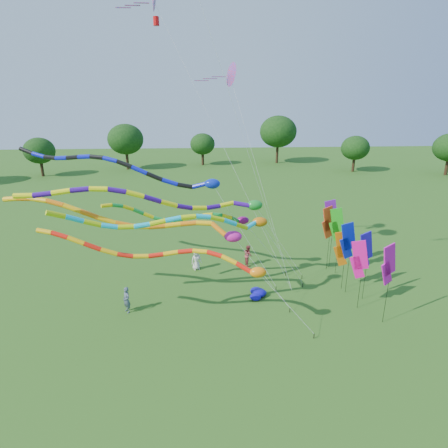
{
  "coord_description": "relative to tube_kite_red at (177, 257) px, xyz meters",
  "views": [
    {
      "loc": [
        -3.47,
        -17.73,
        12.45
      ],
      "look_at": [
        -1.96,
        4.69,
        4.8
      ],
      "focal_mm": 30.0,
      "sensor_mm": 36.0,
      "label": 1
    }
  ],
  "objects": [
    {
      "name": "person_c",
      "position": [
        4.91,
        8.38,
        -3.7
      ],
      "size": [
        0.77,
        0.9,
        1.64
      ],
      "primitive_type": "imported",
      "rotation": [
        0.0,
        0.0,
        1.77
      ],
      "color": "#99373B",
      "rests_on": "ground"
    },
    {
      "name": "person_a",
      "position": [
        0.89,
        7.85,
        -3.74
      ],
      "size": [
        0.88,
        0.71,
        1.57
      ],
      "primitive_type": "imported",
      "rotation": [
        0.0,
        0.0,
        0.32
      ],
      "color": "silver",
      "rests_on": "ground"
    },
    {
      "name": "delta_kite_high_a",
      "position": [
        -1.22,
        7.25,
        13.25
      ],
      "size": [
        10.72,
        4.24,
        19.81
      ],
      "rotation": [
        0.0,
        0.0,
        0.02
      ],
      "color": "black",
      "rests_on": "ground"
    },
    {
      "name": "banner_pole_magenta_a",
      "position": [
        10.66,
        1.74,
        -1.27
      ],
      "size": [
        1.14,
        0.41,
        4.52
      ],
      "rotation": [
        0.0,
        0.0,
        -0.29
      ],
      "color": "black",
      "rests_on": "ground"
    },
    {
      "name": "banner_pole_green",
      "position": [
        10.96,
        6.52,
        -0.69
      ],
      "size": [
        1.15,
        0.31,
        5.09
      ],
      "rotation": [
        0.0,
        0.0,
        -0.2
      ],
      "color": "black",
      "rests_on": "ground"
    },
    {
      "name": "person_b",
      "position": [
        -3.29,
        2.16,
        -3.7
      ],
      "size": [
        0.69,
        0.71,
        1.65
      ],
      "primitive_type": "imported",
      "rotation": [
        0.0,
        0.0,
        -0.88
      ],
      "color": "#465363",
      "rests_on": "ground"
    },
    {
      "name": "banner_pole_violet",
      "position": [
        10.84,
        7.52,
        -0.37
      ],
      "size": [
        1.16,
        0.1,
        5.42
      ],
      "rotation": [
        0.0,
        0.0,
        -0.02
      ],
      "color": "black",
      "rests_on": "ground"
    },
    {
      "name": "ground",
      "position": [
        4.72,
        -0.36,
        -4.52
      ],
      "size": [
        160.0,
        160.0,
        0.0
      ],
      "primitive_type": "plane",
      "color": "#265D18",
      "rests_on": "ground"
    },
    {
      "name": "tree_ring",
      "position": [
        8.65,
        -2.04,
        1.1
      ],
      "size": [
        120.69,
        119.45,
        9.71
      ],
      "color": "#382314",
      "rests_on": "ground"
    },
    {
      "name": "banner_pole_blue_b",
      "position": [
        11.44,
        2.65,
        -1.08
      ],
      "size": [
        1.12,
        0.47,
        4.7
      ],
      "rotation": [
        0.0,
        0.0,
        0.34
      ],
      "color": "black",
      "rests_on": "ground"
    },
    {
      "name": "banner_pole_orange",
      "position": [
        10.56,
        4.18,
        -1.57
      ],
      "size": [
        1.16,
        0.29,
        4.21
      ],
      "rotation": [
        0.0,
        0.0,
        -0.19
      ],
      "color": "black",
      "rests_on": "ground"
    },
    {
      "name": "banner_pole_red",
      "position": [
        10.53,
        7.07,
        -0.72
      ],
      "size": [
        1.12,
        0.48,
        5.07
      ],
      "rotation": [
        0.0,
        0.0,
        0.36
      ],
      "color": "black",
      "rests_on": "ground"
    },
    {
      "name": "blue_nylon_heap",
      "position": [
        4.94,
        3.18,
        -4.28
      ],
      "size": [
        1.46,
        1.8,
        0.55
      ],
      "color": "#120CA4",
      "rests_on": "ground"
    },
    {
      "name": "delta_kite_high_c",
      "position": [
        3.32,
        7.38,
        9.29
      ],
      "size": [
        6.17,
        4.68,
        14.88
      ],
      "rotation": [
        0.0,
        0.0,
        0.31
      ],
      "color": "black",
      "rests_on": "ground"
    },
    {
      "name": "tube_kite_cyan",
      "position": [
        0.93,
        1.45,
        1.42
      ],
      "size": [
        13.92,
        5.46,
        7.94
      ],
      "rotation": [
        0.0,
        0.0,
        0.4
      ],
      "color": "black",
      "rests_on": "ground"
    },
    {
      "name": "banner_pole_magenta_b",
      "position": [
        11.53,
        -0.03,
        -0.81
      ],
      "size": [
        1.09,
        0.54,
        4.98
      ],
      "rotation": [
        0.0,
        0.0,
        0.42
      ],
      "color": "black",
      "rests_on": "ground"
    },
    {
      "name": "tube_kite_orange",
      "position": [
        -1.72,
        2.59,
        1.1
      ],
      "size": [
        16.34,
        2.19,
        7.76
      ],
      "rotation": [
        0.0,
        0.0,
        -0.14
      ],
      "color": "black",
      "rests_on": "ground"
    },
    {
      "name": "tube_kite_red",
      "position": [
        0.0,
        0.0,
        0.0
      ],
      "size": [
        14.16,
        1.88,
        6.63
      ],
      "rotation": [
        0.0,
        0.0,
        -0.16
      ],
      "color": "black",
      "rests_on": "ground"
    },
    {
      "name": "tube_kite_purple",
      "position": [
        -0.15,
        3.47,
        2.09
      ],
      "size": [
        16.72,
        4.21,
        8.54
      ],
      "rotation": [
        0.0,
        0.0,
        0.25
      ],
      "color": "black",
      "rests_on": "ground"
    },
    {
      "name": "tube_kite_blue",
      "position": [
        -2.93,
        6.28,
        3.42
      ],
      "size": [
        17.04,
        4.71,
        9.76
      ],
      "rotation": [
        0.0,
        0.0,
        -0.23
      ],
      "color": "black",
      "rests_on": "ground"
    },
    {
      "name": "tube_kite_green",
      "position": [
        1.0,
        5.02,
        0.59
      ],
      "size": [
        11.89,
        2.69,
        6.93
      ],
      "rotation": [
        0.0,
        0.0,
        0.22
      ],
      "color": "black",
      "rests_on": "ground"
    },
    {
      "name": "banner_pole_blue_a",
      "position": [
        10.65,
        3.6,
        -0.79
      ],
      "size": [
        1.16,
        0.21,
        5.0
      ],
      "rotation": [
        0.0,
        0.0,
        0.11
      ],
      "color": "black",
      "rests_on": "ground"
    }
  ]
}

